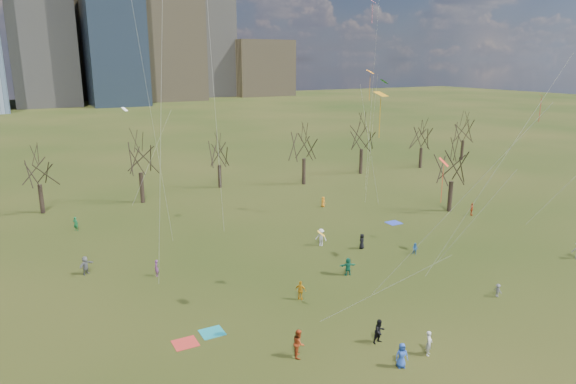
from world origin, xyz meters
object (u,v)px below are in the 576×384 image
person_1 (429,343)px  person_2 (299,343)px  person_0 (402,355)px  person_4 (301,290)px  blanket_crimson (185,343)px  blanket_navy (394,223)px  blanket_teal (212,332)px

person_1 → person_2: 8.33m
person_0 → person_4: bearing=115.1°
blanket_crimson → person_2: person_2 is taller
blanket_navy → person_4: 22.65m
blanket_teal → person_2: (3.92, -5.38, 0.93)m
blanket_crimson → person_4: 10.22m
person_1 → blanket_navy: bearing=17.1°
blanket_navy → person_4: size_ratio=1.02×
person_0 → person_1: (2.45, 0.27, 0.02)m
blanket_teal → person_1: bearing=-38.7°
blanket_crimson → person_1: 15.98m
blanket_crimson → blanket_teal: bearing=13.6°
blanket_navy → person_4: bearing=-147.8°
blanket_teal → person_2: 6.72m
person_0 → blanket_teal: bearing=153.4°
blanket_teal → blanket_crimson: bearing=-166.4°
person_0 → person_2: size_ratio=0.86×
blanket_teal → person_0: person_0 is taller
person_0 → person_1: bearing=26.1°
blanket_crimson → person_0: 14.14m
blanket_teal → person_4: bearing=11.0°
person_4 → person_1: bearing=154.9°
person_4 → blanket_teal: bearing=58.0°
blanket_teal → person_4: (7.92, 1.54, 0.77)m
blanket_navy → person_0: size_ratio=0.99×
blanket_crimson → person_4: bearing=11.6°
blanket_navy → person_1: bearing=-124.7°
person_0 → blanket_navy: bearing=71.5°
blanket_crimson → person_1: bearing=-32.7°
person_0 → person_4: 10.97m
person_1 → person_4: (-3.45, 10.66, -0.04)m
blanket_crimson → person_2: size_ratio=0.85×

